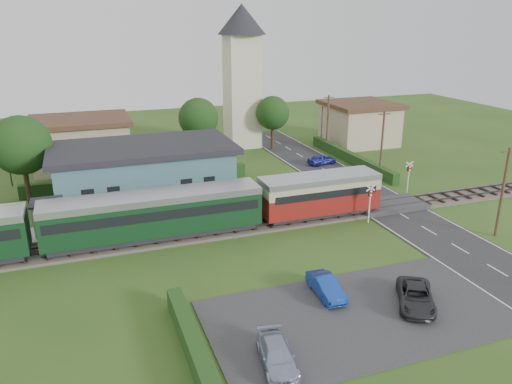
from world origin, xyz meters
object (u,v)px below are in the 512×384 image
object	(u,v)px
church_tower	(242,66)
house_east	(359,123)
train	(110,219)
equipment_hut	(48,217)
station_building	(144,173)
car_park_silver	(277,356)
crossing_signal_far	(409,173)
car_park_blue	(326,287)
pedestrian_near	(242,197)
crossing_signal_near	(370,198)
pedestrian_far	(55,223)
house_west	(81,142)
car_on_road	(322,159)
car_park_dark	(416,297)

from	to	relation	value
church_tower	house_east	world-z (taller)	church_tower
train	house_east	xyz separation A→B (m)	(33.72, 22.00, 0.62)
equipment_hut	station_building	size ratio (longest dim) A/B	0.16
train	car_park_silver	size ratio (longest dim) A/B	11.34
crossing_signal_far	car_park_silver	world-z (taller)	crossing_signal_far
car_park_blue	pedestrian_near	size ratio (longest dim) A/B	1.95
crossing_signal_near	pedestrian_near	bearing A→B (deg)	146.93
crossing_signal_near	pedestrian_far	bearing A→B (deg)	168.12
crossing_signal_near	car_park_blue	world-z (taller)	crossing_signal_near
church_tower	house_west	size ratio (longest dim) A/B	1.63
crossing_signal_near	pedestrian_near	xyz separation A→B (m)	(-8.97, 5.84, -0.79)
house_east	car_park_blue	bearing A→B (deg)	-123.56
house_east	pedestrian_far	xyz separation A→B (m)	(-37.59, -19.36, -1.38)
church_tower	car_park_silver	distance (m)	45.30
train	pedestrian_near	bearing A→B (deg)	17.10
house_east	crossing_signal_far	bearing A→B (deg)	-108.08
equipment_hut	train	world-z (taller)	train
car_on_road	car_park_silver	xyz separation A→B (m)	(-18.10, -30.87, -0.00)
train	pedestrian_far	xyz separation A→B (m)	(-3.87, 2.64, -0.76)
pedestrian_near	equipment_hut	bearing A→B (deg)	-9.54
train	car_park_silver	distance (m)	17.73
car_park_silver	crossing_signal_near	bearing A→B (deg)	54.73
equipment_hut	car_park_blue	world-z (taller)	equipment_hut
car_park_blue	car_park_silver	size ratio (longest dim) A/B	0.92
equipment_hut	car_on_road	world-z (taller)	equipment_hut
church_tower	pedestrian_far	bearing A→B (deg)	-134.04
equipment_hut	train	distance (m)	5.36
equipment_hut	house_west	size ratio (longest dim) A/B	0.24
car_park_blue	pedestrian_near	world-z (taller)	pedestrian_near
car_on_road	car_park_silver	size ratio (longest dim) A/B	0.90
church_tower	house_west	bearing A→B (deg)	-171.47
car_park_blue	pedestrian_near	xyz separation A→B (m)	(-0.35, 14.93, 0.69)
pedestrian_near	crossing_signal_far	bearing A→B (deg)	165.93
train	pedestrian_far	bearing A→B (deg)	145.68
station_building	pedestrian_far	bearing A→B (deg)	-140.05
pedestrian_near	pedestrian_far	world-z (taller)	pedestrian_far
crossing_signal_near	crossing_signal_far	distance (m)	8.65
church_tower	car_park_silver	bearing A→B (deg)	-106.28
car_park_blue	car_park_silver	bearing A→B (deg)	-133.95
station_building	pedestrian_far	xyz separation A→B (m)	(-7.59, -6.35, -1.27)
train	car_park_dark	xyz separation A→B (m)	(15.85, -14.30, -1.51)
crossing_signal_far	equipment_hut	bearing A→B (deg)	178.54
house_west	car_park_dark	distance (m)	41.10
pedestrian_near	house_east	bearing A→B (deg)	-150.95
crossing_signal_near	crossing_signal_far	bearing A→B (deg)	33.69
house_west	crossing_signal_far	distance (m)	35.26
crossing_signal_far	church_tower	bearing A→B (deg)	110.02
house_east	equipment_hut	bearing A→B (deg)	-153.68
church_tower	car_park_blue	xyz separation A→B (m)	(-7.22, -37.50, -9.57)
house_west	crossing_signal_near	size ratio (longest dim) A/B	3.30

